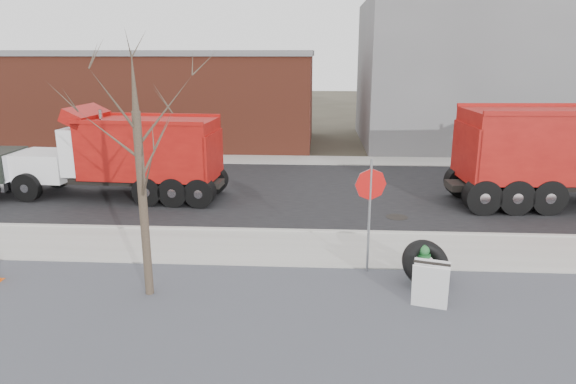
# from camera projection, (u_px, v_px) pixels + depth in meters

# --- Properties ---
(ground) EXTENTS (120.00, 120.00, 0.00)m
(ground) POSITION_uv_depth(u_px,v_px,m) (300.00, 253.00, 13.57)
(ground) COLOR #383328
(ground) RESTS_ON ground
(gravel_verge) EXTENTS (60.00, 5.00, 0.03)m
(gravel_verge) POSITION_uv_depth(u_px,v_px,m) (293.00, 319.00, 10.19)
(gravel_verge) COLOR slate
(gravel_verge) RESTS_ON ground
(sidewalk) EXTENTS (60.00, 2.50, 0.06)m
(sidewalk) POSITION_uv_depth(u_px,v_px,m) (300.00, 249.00, 13.80)
(sidewalk) COLOR #9E9B93
(sidewalk) RESTS_ON ground
(curb) EXTENTS (60.00, 0.15, 0.11)m
(curb) POSITION_uv_depth(u_px,v_px,m) (302.00, 231.00, 15.05)
(curb) COLOR #9E9B93
(curb) RESTS_ON ground
(road) EXTENTS (60.00, 9.40, 0.02)m
(road) POSITION_uv_depth(u_px,v_px,m) (306.00, 191.00, 19.64)
(road) COLOR black
(road) RESTS_ON ground
(far_sidewalk) EXTENTS (60.00, 2.00, 0.06)m
(far_sidewalk) POSITION_uv_depth(u_px,v_px,m) (309.00, 160.00, 25.12)
(far_sidewalk) COLOR #9E9B93
(far_sidewalk) RESTS_ON ground
(building_grey) EXTENTS (12.00, 10.00, 8.00)m
(building_grey) POSITION_uv_depth(u_px,v_px,m) (469.00, 73.00, 29.34)
(building_grey) COLOR slate
(building_grey) RESTS_ON ground
(building_brick) EXTENTS (20.20, 8.20, 5.30)m
(building_brick) POSITION_uv_depth(u_px,v_px,m) (139.00, 97.00, 29.82)
(building_brick) COLOR brown
(building_brick) RESTS_ON ground
(bare_tree) EXTENTS (3.20, 3.20, 5.20)m
(bare_tree) POSITION_uv_depth(u_px,v_px,m) (139.00, 146.00, 10.38)
(bare_tree) COLOR #382D23
(bare_tree) RESTS_ON ground
(fire_hydrant) EXTENTS (0.51, 0.50, 0.90)m
(fire_hydrant) POSITION_uv_depth(u_px,v_px,m) (423.00, 265.00, 11.77)
(fire_hydrant) COLOR #2D773A
(fire_hydrant) RESTS_ON ground
(truck_tire) EXTENTS (1.41, 1.32, 1.07)m
(truck_tire) POSITION_uv_depth(u_px,v_px,m) (426.00, 264.00, 11.63)
(truck_tire) COLOR black
(truck_tire) RESTS_ON ground
(stop_sign) EXTENTS (0.74, 0.21, 2.78)m
(stop_sign) POSITION_uv_depth(u_px,v_px,m) (370.00, 196.00, 11.92)
(stop_sign) COLOR gray
(stop_sign) RESTS_ON ground
(sandwich_board) EXTENTS (0.82, 0.63, 1.01)m
(sandwich_board) POSITION_uv_depth(u_px,v_px,m) (430.00, 285.00, 10.49)
(sandwich_board) COLOR white
(sandwich_board) RESTS_ON ground
(dump_truck_red_b) EXTENTS (7.78, 2.68, 3.27)m
(dump_truck_red_b) POSITION_uv_depth(u_px,v_px,m) (125.00, 153.00, 18.34)
(dump_truck_red_b) COLOR black
(dump_truck_red_b) RESTS_ON ground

